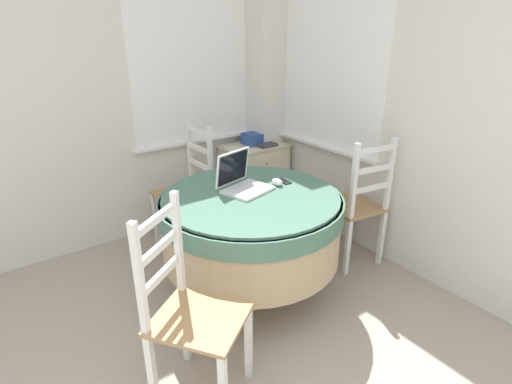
{
  "coord_description": "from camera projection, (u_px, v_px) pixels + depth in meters",
  "views": [
    {
      "loc": [
        -0.15,
        -0.52,
        1.72
      ],
      "look_at": [
        1.36,
        1.55,
        0.66
      ],
      "focal_mm": 28.0,
      "sensor_mm": 36.0,
      "label": 1
    }
  ],
  "objects": [
    {
      "name": "computer_mouse",
      "position": [
        277.0,
        182.0,
        2.69
      ],
      "size": [
        0.06,
        0.09,
        0.05
      ],
      "color": "white",
      "rests_on": "round_dining_table"
    },
    {
      "name": "storage_box",
      "position": [
        252.0,
        139.0,
        3.76
      ],
      "size": [
        0.15,
        0.17,
        0.11
      ],
      "color": "#2D4C93",
      "rests_on": "corner_cabinet"
    },
    {
      "name": "dining_chair_near_right_window",
      "position": [
        356.0,
        206.0,
        3.01
      ],
      "size": [
        0.44,
        0.47,
        1.01
      ],
      "color": "#A87F51",
      "rests_on": "ground_plane"
    },
    {
      "name": "dining_chair_camera_near",
      "position": [
        190.0,
        314.0,
        1.88
      ],
      "size": [
        0.55,
        0.56,
        1.01
      ],
      "color": "#A87F51",
      "rests_on": "ground_plane"
    },
    {
      "name": "round_dining_table",
      "position": [
        251.0,
        222.0,
        2.63
      ],
      "size": [
        1.19,
        1.19,
        0.73
      ],
      "color": "#4C3D2D",
      "rests_on": "ground_plane"
    },
    {
      "name": "cell_phone",
      "position": [
        283.0,
        181.0,
        2.76
      ],
      "size": [
        0.06,
        0.12,
        0.01
      ],
      "color": "#2D2D33",
      "rests_on": "round_dining_table"
    },
    {
      "name": "book_on_cabinet",
      "position": [
        263.0,
        144.0,
        3.77
      ],
      "size": [
        0.18,
        0.24,
        0.02
      ],
      "color": "#3F3F44",
      "rests_on": "corner_cabinet"
    },
    {
      "name": "dining_chair_near_back_window",
      "position": [
        187.0,
        190.0,
        3.3
      ],
      "size": [
        0.43,
        0.39,
        1.01
      ],
      "color": "#A87F51",
      "rests_on": "ground_plane"
    },
    {
      "name": "laptop",
      "position": [
        242.0,
        182.0,
        2.62
      ],
      "size": [
        0.35,
        0.34,
        0.25
      ],
      "color": "white",
      "rests_on": "round_dining_table"
    },
    {
      "name": "corner_cabinet",
      "position": [
        255.0,
        179.0,
        3.9
      ],
      "size": [
        0.61,
        0.41,
        0.69
      ],
      "color": "beige",
      "rests_on": "ground_plane"
    },
    {
      "name": "corner_room_shell",
      "position": [
        240.0,
        99.0,
        2.64
      ],
      "size": [
        4.58,
        4.53,
        2.55
      ],
      "color": "silver",
      "rests_on": "ground_plane"
    }
  ]
}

